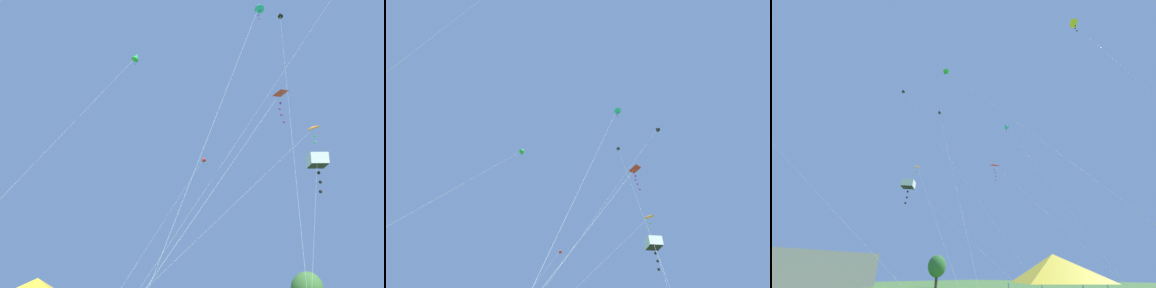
# 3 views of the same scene
# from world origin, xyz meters

# --- Properties ---
(kite_red_diamond_0) EXTENTS (11.74, 22.76, 18.07)m
(kite_red_diamond_0) POSITION_xyz_m (-18.25, 29.23, 17.56)
(kite_red_diamond_0) COLOR silver
(kite_red_diamond_0) RESTS_ON ground
(kite_black_diamond_1) EXTENTS (8.02, 14.73, 26.55)m
(kite_black_diamond_1) POSITION_xyz_m (-3.91, 22.88, 25.98)
(kite_black_diamond_1) COLOR silver
(kite_black_diamond_1) RESTS_ON ground
(kite_green_diamond_2) EXTENTS (1.25, 11.50, 17.13)m
(kite_green_diamond_2) POSITION_xyz_m (-7.03, 9.48, 16.68)
(kite_green_diamond_2) COLOR silver
(kite_green_diamond_2) RESTS_ON ground
(kite_red_delta_3) EXTENTS (1.54, 10.40, 12.24)m
(kite_red_delta_3) POSITION_xyz_m (1.66, 11.47, 11.84)
(kite_red_delta_3) COLOR silver
(kite_red_delta_3) RESTS_ON ground
(kite_orange_delta_6) EXTENTS (6.24, 14.95, 14.27)m
(kite_orange_delta_6) POSITION_xyz_m (-1.15, 20.93, 13.87)
(kite_orange_delta_6) COLOR silver
(kite_orange_delta_6) RESTS_ON ground
(kite_white_box_7) EXTENTS (5.86, 14.16, 12.29)m
(kite_white_box_7) POSITION_xyz_m (-1.51, 21.88, 11.78)
(kite_white_box_7) COLOR silver
(kite_white_box_7) RESTS_ON ground
(kite_cyan_diamond_8) EXTENTS (1.27, 7.66, 16.41)m
(kite_cyan_diamond_8) POSITION_xyz_m (1.85, 9.79, 15.98)
(kite_cyan_diamond_8) COLOR silver
(kite_cyan_diamond_8) RESTS_ON ground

